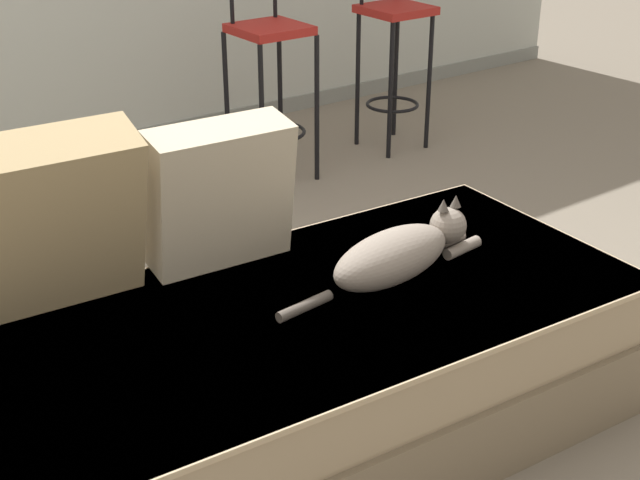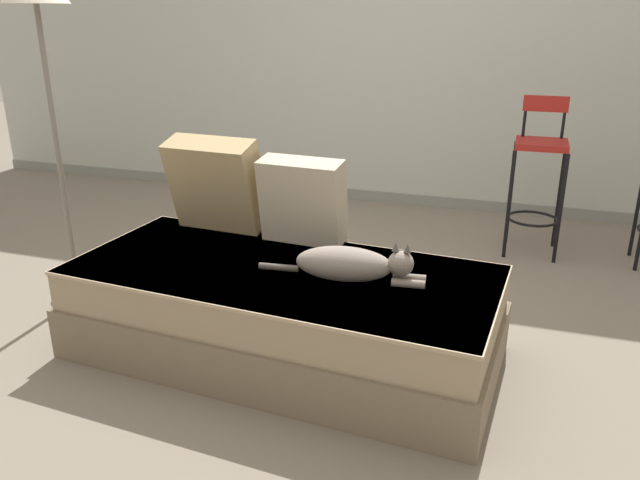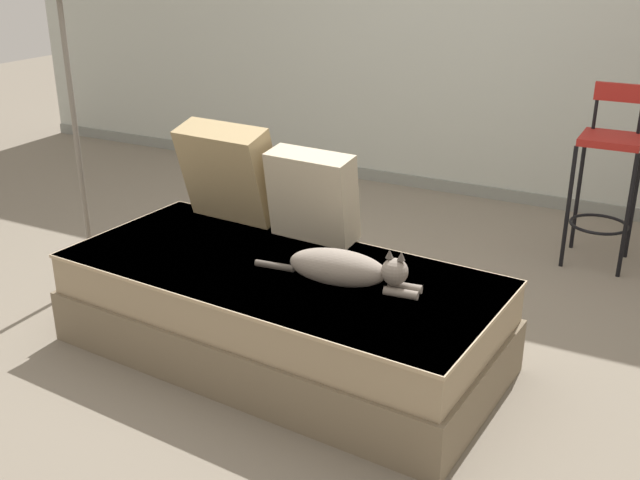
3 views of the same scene
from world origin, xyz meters
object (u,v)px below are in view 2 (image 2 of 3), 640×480
Objects in this scene: bar_stool_near_window at (539,168)px; floor_lamp at (38,16)px; throw_pillow_middle at (303,201)px; throw_pillow_corner at (216,184)px; cat at (351,264)px; couch at (283,311)px.

floor_lamp is at bearing -146.71° from bar_stool_near_window.
throw_pillow_middle is 0.24× the size of floor_lamp.
throw_pillow_corner is 2.12m from bar_stool_near_window.
throw_pillow_corner is 0.96m from cat.
couch is at bearing -37.35° from throw_pillow_corner.
throw_pillow_corner is at bearing -139.08° from bar_stool_near_window.
cat is at bearing -5.03° from couch.
floor_lamp is (-2.41, -1.58, 0.93)m from bar_stool_near_window.
throw_pillow_corner is at bearing 13.44° from floor_lamp.
bar_stool_near_window is (0.76, 1.81, 0.06)m from cat.
bar_stool_near_window is at bearing 58.45° from couch.
floor_lamp reaches higher than couch.
throw_pillow_corner is 0.67× the size of cat.
bar_stool_near_window reaches higher than throw_pillow_middle.
throw_pillow_corner reaches higher than cat.
floor_lamp is at bearing -173.09° from throw_pillow_middle.
bar_stool_near_window is at bearing 33.29° from floor_lamp.
floor_lamp is (-1.32, 0.20, 1.29)m from couch.
bar_stool_near_window is (1.11, 1.42, -0.08)m from throw_pillow_middle.
bar_stool_near_window reaches higher than throw_pillow_corner.
bar_stool_near_window reaches higher than couch.
couch is 1.85m from floor_lamp.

